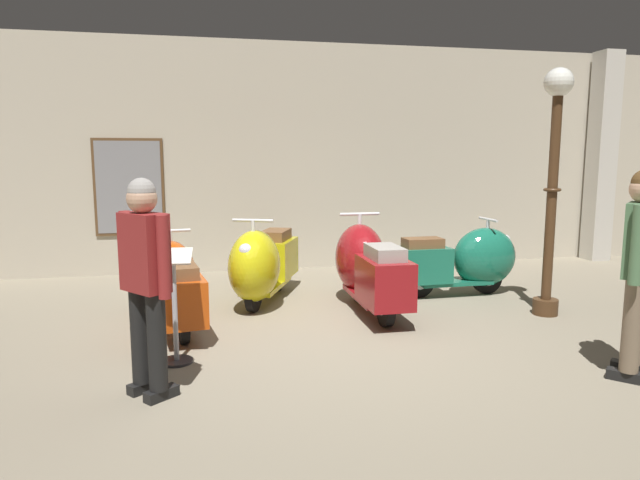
# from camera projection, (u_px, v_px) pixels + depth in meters

# --- Properties ---
(ground_plane) EXTENTS (60.00, 60.00, 0.00)m
(ground_plane) POSITION_uv_depth(u_px,v_px,m) (343.00, 342.00, 5.46)
(ground_plane) COLOR gray
(showroom_back_wall) EXTENTS (18.00, 0.63, 3.56)m
(showroom_back_wall) POSITION_uv_depth(u_px,v_px,m) (297.00, 158.00, 8.95)
(showroom_back_wall) COLOR #BCB29E
(showroom_back_wall) RESTS_ON ground
(scooter_0) EXTENTS (0.72, 1.69, 1.00)m
(scooter_0) POSITION_uv_depth(u_px,v_px,m) (175.00, 283.00, 5.97)
(scooter_0) COLOR black
(scooter_0) RESTS_ON ground
(scooter_1) EXTENTS (1.14, 1.84, 1.09)m
(scooter_1) POSITION_uv_depth(u_px,v_px,m) (262.00, 264.00, 6.81)
(scooter_1) COLOR black
(scooter_1) RESTS_ON ground
(scooter_2) EXTENTS (0.59, 1.83, 1.12)m
(scooter_2) POSITION_uv_depth(u_px,v_px,m) (367.00, 266.00, 6.61)
(scooter_2) COLOR black
(scooter_2) RESTS_ON ground
(scooter_3) EXTENTS (1.65, 0.55, 1.00)m
(scooter_3) POSITION_uv_depth(u_px,v_px,m) (466.00, 260.00, 7.29)
(scooter_3) COLOR black
(scooter_3) RESTS_ON ground
(lamppost) EXTENTS (0.31, 0.31, 2.75)m
(lamppost) POSITION_uv_depth(u_px,v_px,m) (553.00, 173.00, 6.20)
(lamppost) COLOR #472D19
(lamppost) RESTS_ON ground
(visitor_0) EXTENTS (0.41, 0.45, 1.64)m
(visitor_0) POSITION_uv_depth(u_px,v_px,m) (145.00, 273.00, 4.09)
(visitor_0) COLOR black
(visitor_0) RESTS_ON ground
(visitor_1) EXTENTS (0.44, 0.44, 1.69)m
(visitor_1) POSITION_uv_depth(u_px,v_px,m) (639.00, 259.00, 4.46)
(visitor_1) COLOR black
(visitor_1) RESTS_ON ground
(info_stanchion) EXTENTS (0.34, 0.28, 1.01)m
(info_stanchion) POSITION_uv_depth(u_px,v_px,m) (175.00, 317.00, 4.86)
(info_stanchion) COLOR #333338
(info_stanchion) RESTS_ON ground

